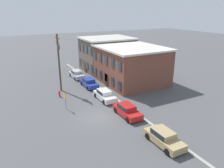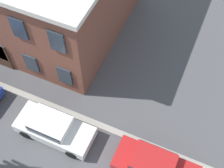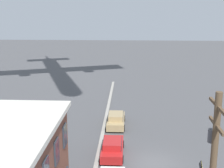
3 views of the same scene
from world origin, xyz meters
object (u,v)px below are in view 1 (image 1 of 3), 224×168
at_px(car_silver, 77,74).
at_px(caution_sign, 65,98).
at_px(car_white, 105,95).
at_px(fire_hydrant, 60,94).
at_px(utility_pole, 59,60).
at_px(car_tan, 164,137).
at_px(car_blue, 89,82).
at_px(car_red, 127,110).

height_order(car_silver, caution_sign, caution_sign).
distance_m(car_white, fire_hydrant, 6.90).
bearing_deg(utility_pole, caution_sign, -10.73).
bearing_deg(caution_sign, car_tan, 27.07).
distance_m(caution_sign, utility_pole, 8.11).
distance_m(car_silver, car_tan, 24.89).
xyz_separation_m(car_white, utility_pole, (-6.57, -4.61, 4.34)).
height_order(car_white, car_tan, same).
relative_size(car_silver, car_tan, 1.00).
distance_m(car_blue, utility_pole, 6.42).
bearing_deg(car_blue, car_white, -1.11).
distance_m(car_white, car_red, 5.87).
relative_size(car_white, utility_pole, 0.49).
xyz_separation_m(car_white, fire_hydrant, (-4.10, -5.54, -0.27)).
bearing_deg(utility_pole, fire_hydrant, -20.73).
bearing_deg(car_blue, caution_sign, -41.33).
height_order(car_tan, fire_hydrant, car_tan).
bearing_deg(car_silver, car_blue, 1.16).
height_order(car_white, fire_hydrant, car_white).
relative_size(car_red, car_tan, 1.00).
bearing_deg(car_tan, car_blue, -179.81).
xyz_separation_m(caution_sign, fire_hydrant, (-4.72, 0.43, -1.11)).
distance_m(car_silver, utility_pole, 8.49).
height_order(car_blue, utility_pole, utility_pole).
relative_size(car_silver, car_white, 1.00).
bearing_deg(caution_sign, car_white, 95.93).
bearing_deg(car_blue, car_silver, -178.84).
distance_m(car_silver, caution_sign, 14.19).
bearing_deg(fire_hydrant, car_silver, 145.67).
xyz_separation_m(car_blue, fire_hydrant, (2.21, -5.66, -0.27)).
bearing_deg(car_white, utility_pole, -144.94).
height_order(car_red, caution_sign, caution_sign).
bearing_deg(car_silver, caution_sign, -24.95).
bearing_deg(fire_hydrant, car_tan, 18.85).
xyz_separation_m(caution_sign, utility_pole, (-7.19, 1.36, 3.49)).
distance_m(car_tan, fire_hydrant, 17.73).
relative_size(car_tan, caution_sign, 1.84).
bearing_deg(caution_sign, car_silver, 155.05).
distance_m(car_red, caution_sign, 8.15).
height_order(utility_pole, fire_hydrant, utility_pole).
bearing_deg(car_white, caution_sign, -84.07).
bearing_deg(fire_hydrant, utility_pole, 159.27).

